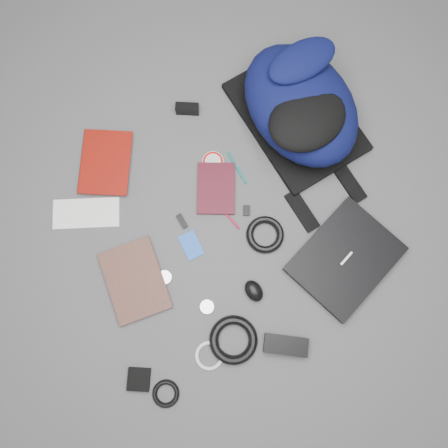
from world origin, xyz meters
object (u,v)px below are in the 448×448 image
object	(u,v)px
dvd_case	(216,188)
mouse	(254,291)
laptop	(345,259)
pouch	(139,379)
textbook_red	(81,161)
comic_book	(108,290)
compact_camera	(187,109)
power_brick	(286,345)
backpack	(301,105)

from	to	relation	value
dvd_case	mouse	world-z (taller)	mouse
laptop	pouch	bearing A→B (deg)	162.65
laptop	dvd_case	bearing A→B (deg)	103.41
mouse	pouch	xyz separation A→B (m)	(-0.46, -0.16, -0.01)
textbook_red	comic_book	distance (m)	0.48
comic_book	compact_camera	bearing A→B (deg)	48.05
comic_book	mouse	world-z (taller)	mouse
power_brick	compact_camera	bearing A→B (deg)	118.89
backpack	mouse	world-z (taller)	backpack
textbook_red	power_brick	distance (m)	0.98
laptop	textbook_red	world-z (taller)	laptop
laptop	comic_book	distance (m)	0.84
laptop	textbook_red	bearing A→B (deg)	112.34
power_brick	backpack	bearing A→B (deg)	92.64
comic_book	backpack	bearing A→B (deg)	23.34
dvd_case	power_brick	bearing A→B (deg)	-65.93
compact_camera	pouch	distance (m)	0.98
dvd_case	pouch	distance (m)	0.71
mouse	comic_book	bearing A→B (deg)	148.04
backpack	power_brick	size ratio (longest dim) A/B	3.72
compact_camera	mouse	world-z (taller)	compact_camera
textbook_red	power_brick	world-z (taller)	power_brick
backpack	textbook_red	size ratio (longest dim) A/B	2.23
comic_book	pouch	xyz separation A→B (m)	(0.02, -0.32, -0.00)
laptop	compact_camera	distance (m)	0.80
mouse	textbook_red	bearing A→B (deg)	111.57
textbook_red	pouch	world-z (taller)	textbook_red
compact_camera	pouch	size ratio (longest dim) A/B	1.15
comic_book	dvd_case	world-z (taller)	comic_book
laptop	textbook_red	distance (m)	1.02
textbook_red	mouse	size ratio (longest dim) A/B	3.11
laptop	compact_camera	xyz separation A→B (m)	(-0.36, 0.71, 0.01)
textbook_red	compact_camera	size ratio (longest dim) A/B	2.86
dvd_case	laptop	bearing A→B (deg)	-28.89
mouse	compact_camera	bearing A→B (deg)	78.00
comic_book	dvd_case	distance (m)	0.52
pouch	power_brick	bearing A→B (deg)	-5.40
dvd_case	pouch	xyz separation A→B (m)	(-0.45, -0.55, 0.00)
dvd_case	compact_camera	distance (m)	0.32
mouse	pouch	bearing A→B (deg)	-174.65
compact_camera	dvd_case	bearing A→B (deg)	-67.46
backpack	dvd_case	bearing A→B (deg)	-168.60
compact_camera	power_brick	size ratio (longest dim) A/B	0.58
compact_camera	textbook_red	bearing A→B (deg)	-149.70
dvd_case	power_brick	xyz separation A→B (m)	(0.05, -0.60, 0.01)
textbook_red	pouch	distance (m)	0.80
power_brick	comic_book	bearing A→B (deg)	170.06
laptop	pouch	size ratio (longest dim) A/B	4.72
power_brick	pouch	xyz separation A→B (m)	(-0.51, 0.05, -0.01)
dvd_case	mouse	bearing A→B (deg)	-69.62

